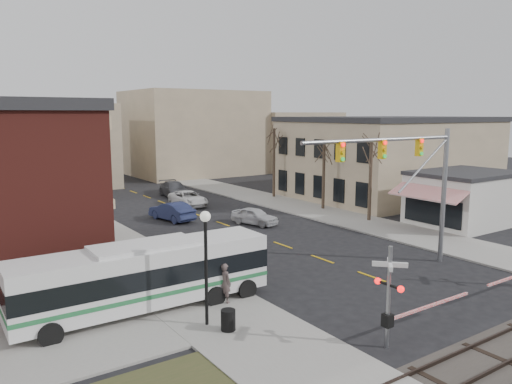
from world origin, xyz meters
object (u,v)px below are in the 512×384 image
Objects in this scene: car_d at (175,189)px; trash_bin at (228,320)px; street_lamp at (206,245)px; car_b at (172,211)px; pedestrian_near at (225,283)px; rr_crossing_west at (396,296)px; traffic_signal_mast at (412,169)px; car_a at (255,216)px; transit_bus at (145,275)px; pedestrian_far at (131,265)px; car_c at (188,198)px.

trash_bin is at bearing -104.31° from car_d.
street_lamp is 21.87m from car_b.
pedestrian_near is (-11.19, -29.30, 0.26)m from car_d.
rr_crossing_west reaches higher than car_b.
trash_bin is at bearing 60.65° from car_b.
car_d is (-0.13, 30.66, -5.00)m from traffic_signal_mast.
car_a is 2.13× the size of pedestrian_near.
transit_bus is 18.55m from car_a.
transit_bus is 3.67m from pedestrian_near.
transit_bus is 3.83m from street_lamp.
trash_bin is at bearing -174.06° from traffic_signal_mast.
rr_crossing_west is 13.77m from pedestrian_far.
rr_crossing_west is (-8.04, -5.86, -3.83)m from traffic_signal_mast.
car_b is 0.85× the size of car_d.
rr_crossing_west is 31.71m from car_c.
car_b reaches higher than car_c.
transit_bus is at bearing -158.16° from car_a.
street_lamp is at bearing 58.68° from car_b.
street_lamp reaches higher than transit_bus.
car_d is (7.90, 36.52, -1.17)m from rr_crossing_west.
car_a is at bearing -55.53° from pedestrian_near.
trash_bin is at bearing -141.14° from pedestrian_far.
pedestrian_far is at bearing 47.32° from car_b.
trash_bin is (-12.79, -1.33, -5.24)m from traffic_signal_mast.
traffic_signal_mast is at bearing -113.62° from pedestrian_near.
car_b is (7.34, 21.24, 0.22)m from trash_bin.
car_d is (1.19, 5.56, 0.09)m from car_c.
street_lamp is 2.58× the size of pedestrian_near.
street_lamp is 1.21× the size of car_a.
rr_crossing_west is 25.92m from car_b.
car_c is (-1.33, 25.11, -5.08)m from traffic_signal_mast.
car_a reaches higher than trash_bin.
rr_crossing_west is at bearing -43.62° from trash_bin.
traffic_signal_mast is 2.37× the size of car_b.
rr_crossing_west is 1.16× the size of street_lamp.
transit_bus is at bearing 51.89° from pedestrian_near.
car_d is at bearing -37.67° from pedestrian_near.
traffic_signal_mast reaches higher than car_c.
traffic_signal_mast is 12.36m from pedestrian_near.
rr_crossing_west reaches higher than pedestrian_far.
car_c is 25.77m from pedestrian_near.
traffic_signal_mast is 21.24m from car_b.
transit_bus is 6.19× the size of pedestrian_near.
car_c is at bearing 75.30° from car_a.
car_b is 19.45m from pedestrian_near.
trash_bin is 0.46× the size of pedestrian_near.
traffic_signal_mast is (14.70, -2.68, 4.10)m from transit_bus.
transit_bus is 2.07× the size of rr_crossing_west.
pedestrian_near is at bearing 114.50° from rr_crossing_west.
pedestrian_near is at bearing 62.12° from car_b.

